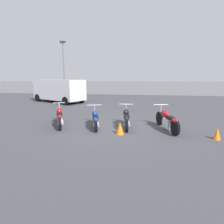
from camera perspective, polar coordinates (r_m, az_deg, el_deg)
ground_plane at (r=8.08m, az=-0.22°, el=-4.78°), size 60.00×60.00×0.00m
fence_back at (r=23.69m, az=6.24°, el=7.77°), size 40.00×0.04×1.80m
light_pole_left at (r=24.35m, az=-15.50°, el=15.03°), size 0.70×0.35×6.83m
motorcycle_slot_0 at (r=8.46m, az=-16.72°, el=-1.64°), size 1.09×2.01×1.01m
motorcycle_slot_1 at (r=7.93m, az=-5.51°, el=-2.24°), size 0.90×2.00×0.93m
motorcycle_slot_2 at (r=7.86m, az=4.69°, el=-2.12°), size 0.65×2.05×0.98m
motorcycle_slot_3 at (r=7.82m, az=17.54°, el=-2.63°), size 0.90×2.16×1.01m
parked_van at (r=16.97m, az=-17.05°, el=6.97°), size 5.54×4.04×2.06m
traffic_cone_near at (r=6.97m, az=2.61°, el=-5.28°), size 0.33×0.33×0.49m
traffic_cone_far at (r=7.44m, az=31.11°, el=-6.05°), size 0.26×0.26×0.44m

